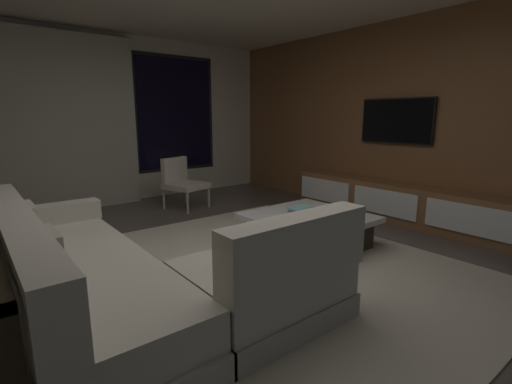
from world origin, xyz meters
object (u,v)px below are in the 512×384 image
(coffee_table, at_px, (308,230))
(accent_chair_near_window, at_px, (182,180))
(book_stack_on_coffee_table, at_px, (301,210))
(media_console, at_px, (396,203))
(sectional_couch, at_px, (129,279))
(mounted_tv, at_px, (396,121))

(coffee_table, bearing_deg, accent_chair_near_window, 95.65)
(coffee_table, height_order, book_stack_on_coffee_table, book_stack_on_coffee_table)
(accent_chair_near_window, distance_m, media_console, 3.17)
(sectional_couch, height_order, accent_chair_near_window, sectional_couch)
(book_stack_on_coffee_table, bearing_deg, coffee_table, -83.61)
(book_stack_on_coffee_table, relative_size, mounted_tv, 0.25)
(sectional_couch, bearing_deg, coffee_table, 6.19)
(sectional_couch, xyz_separation_m, media_console, (3.74, 0.18, -0.04))
(sectional_couch, relative_size, book_stack_on_coffee_table, 9.38)
(sectional_couch, relative_size, media_console, 0.81)
(coffee_table, relative_size, media_console, 0.37)
(coffee_table, xyz_separation_m, mounted_tv, (1.86, 0.15, 1.16))
(sectional_couch, bearing_deg, accent_chair_near_window, 55.88)
(coffee_table, height_order, media_console, media_console)
(accent_chair_near_window, height_order, mounted_tv, mounted_tv)
(sectional_couch, distance_m, media_console, 3.75)
(book_stack_on_coffee_table, bearing_deg, sectional_couch, -170.98)
(sectional_couch, height_order, coffee_table, sectional_couch)
(accent_chair_near_window, relative_size, mounted_tv, 0.74)
(book_stack_on_coffee_table, distance_m, accent_chair_near_window, 2.37)
(sectional_couch, bearing_deg, mounted_tv, 5.44)
(sectional_couch, distance_m, book_stack_on_coffee_table, 2.08)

